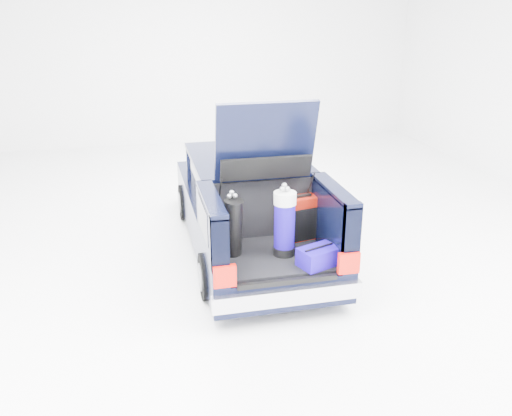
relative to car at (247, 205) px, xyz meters
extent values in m
plane|color=white|center=(0.00, -0.11, -0.67)|extent=(14.00, 14.00, 0.00)
cube|color=black|center=(0.00, 0.54, -0.17)|extent=(1.75, 3.00, 0.70)
cube|color=black|center=(0.00, 2.11, -0.27)|extent=(1.70, 0.30, 0.50)
cube|color=#B4B4BB|center=(0.00, 2.25, -0.34)|extent=(1.72, 0.10, 0.22)
cube|color=black|center=(0.00, 0.04, 0.45)|extent=(1.55, 1.95, 0.54)
cube|color=black|center=(0.00, 0.04, 0.74)|extent=(1.62, 2.05, 0.06)
cube|color=black|center=(0.00, -1.61, -0.32)|extent=(1.75, 1.30, 0.40)
cube|color=black|center=(0.00, -1.59, -0.10)|extent=(1.32, 1.18, 0.05)
cube|color=black|center=(-0.78, -1.61, 0.30)|extent=(0.20, 1.30, 0.85)
cube|color=black|center=(0.78, -1.61, 0.30)|extent=(0.20, 1.30, 0.85)
cube|color=black|center=(-0.78, -1.61, 0.74)|extent=(0.20, 1.30, 0.06)
cube|color=black|center=(0.78, -1.61, 0.74)|extent=(0.20, 1.30, 0.06)
cube|color=black|center=(0.00, -0.99, 0.30)|extent=(1.36, 0.08, 0.84)
cube|color=#B4B4BB|center=(0.00, -2.29, -0.29)|extent=(1.80, 0.12, 0.20)
cube|color=#A60F07|center=(-0.74, -2.26, 0.05)|extent=(0.26, 0.07, 0.26)
cube|color=#A60F07|center=(0.74, -2.26, 0.05)|extent=(0.26, 0.07, 0.26)
cube|color=black|center=(0.00, -2.25, -0.12)|extent=(1.20, 0.06, 0.06)
cube|color=black|center=(0.00, -1.16, 1.29)|extent=(1.28, 0.33, 1.03)
cube|color=black|center=(0.00, -1.12, 1.43)|extent=(0.95, 0.17, 0.54)
cylinder|color=black|center=(-0.82, 1.34, -0.36)|extent=(0.20, 0.62, 0.62)
cylinder|color=slate|center=(-0.82, 1.34, -0.36)|extent=(0.23, 0.36, 0.36)
cylinder|color=black|center=(0.82, 1.34, -0.36)|extent=(0.20, 0.62, 0.62)
cylinder|color=slate|center=(0.82, 1.34, -0.36)|extent=(0.23, 0.36, 0.36)
cylinder|color=black|center=(-0.82, -1.46, -0.36)|extent=(0.20, 0.62, 0.62)
cylinder|color=slate|center=(-0.82, -1.46, -0.36)|extent=(0.23, 0.36, 0.36)
cylinder|color=black|center=(0.82, -1.46, -0.36)|extent=(0.20, 0.62, 0.62)
cylinder|color=slate|center=(0.82, -1.46, -0.36)|extent=(0.23, 0.36, 0.36)
cube|color=#790E04|center=(0.50, -1.19, 0.22)|extent=(0.41, 0.30, 0.59)
cube|color=black|center=(0.50, -1.19, 0.53)|extent=(0.24, 0.10, 0.03)
cube|color=black|center=(0.50, -1.30, 0.16)|extent=(0.38, 0.10, 0.45)
cylinder|color=black|center=(-0.50, -1.51, 0.30)|extent=(0.29, 0.36, 0.77)
cube|color=white|center=(-0.50, -1.42, 0.33)|extent=(0.09, 0.04, 0.27)
sphere|color=#99999E|center=(-0.54, -1.50, 0.72)|extent=(0.06, 0.06, 0.06)
sphere|color=#99999E|center=(-0.47, -1.54, 0.73)|extent=(0.06, 0.06, 0.06)
cylinder|color=black|center=(0.13, -1.62, -0.02)|extent=(0.31, 0.31, 0.11)
cylinder|color=#160583|center=(0.13, -1.62, 0.33)|extent=(0.29, 0.29, 0.59)
cylinder|color=white|center=(0.13, -1.62, 0.68)|extent=(0.31, 0.31, 0.15)
sphere|color=#99999E|center=(0.16, -1.60, 0.79)|extent=(0.07, 0.07, 0.07)
sphere|color=#99999E|center=(0.13, -1.58, 0.83)|extent=(0.07, 0.07, 0.07)
cube|color=#160583|center=(0.45, -2.01, 0.04)|extent=(0.55, 0.45, 0.23)
cylinder|color=black|center=(0.45, -2.01, 0.16)|extent=(0.39, 0.17, 0.02)
camera|label=1|loc=(-1.60, -7.58, 2.92)|focal=38.00mm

